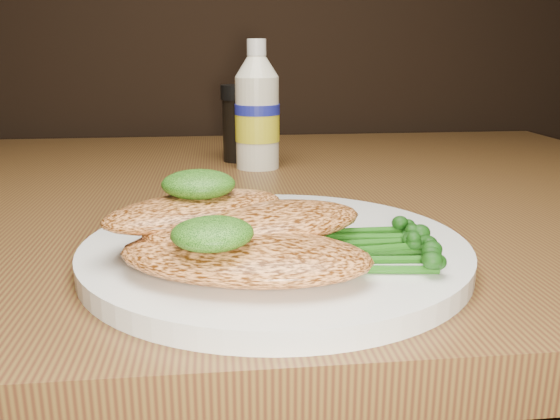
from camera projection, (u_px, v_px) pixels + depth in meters
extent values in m
cylinder|color=white|center=(275.00, 251.00, 0.43)|extent=(0.29, 0.29, 0.01)
ellipsoid|color=#F0924C|center=(245.00, 256.00, 0.36)|extent=(0.18, 0.13, 0.03)
ellipsoid|color=#F0924C|center=(256.00, 223.00, 0.40)|extent=(0.17, 0.12, 0.02)
ellipsoid|color=#F0924C|center=(196.00, 210.00, 0.41)|extent=(0.15, 0.13, 0.02)
ellipsoid|color=black|center=(212.00, 234.00, 0.34)|extent=(0.06, 0.05, 0.02)
ellipsoid|color=black|center=(198.00, 184.00, 0.41)|extent=(0.06, 0.06, 0.02)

